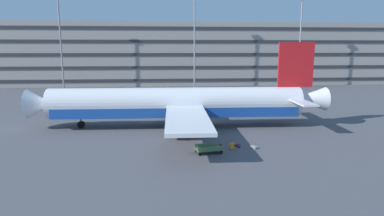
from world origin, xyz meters
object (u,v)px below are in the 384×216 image
Objects in this scene: suitcase_silver at (232,146)px; airliner at (180,104)px; backpack_teal at (239,146)px; suitcase_small at (254,147)px; suitcase_large at (236,145)px; baggage_cart at (209,149)px; backpack_purple at (220,146)px.

airliner is at bearing 115.02° from suitcase_silver.
airliner is at bearing 120.01° from backpack_teal.
suitcase_large is at bearing 146.52° from suitcase_small.
suitcase_silver is at bearing -64.98° from airliner.
airliner is 11.60m from suitcase_silver.
airliner is 11.33× the size of baggage_cart.
suitcase_silver is (-2.31, -0.21, 0.24)m from suitcase_small.
backpack_teal is (0.84, 0.51, -0.16)m from suitcase_silver.
suitcase_large is 1.47m from suitcase_silver.
suitcase_small is 1.50m from backpack_teal.
backpack_teal is 0.14× the size of baggage_cart.
suitcase_small is (1.61, -1.06, -0.00)m from suitcase_large.
baggage_cart is (2.31, -11.19, -2.58)m from airliner.
airliner is 11.57m from backpack_teal.
suitcase_large reaches higher than suitcase_small.
baggage_cart is (-3.31, -1.46, 0.22)m from backpack_teal.
airliner reaches higher than backpack_teal.
suitcase_silver is 1.00m from backpack_teal.
backpack_teal is (0.14, -0.76, 0.08)m from suitcase_large.
suitcase_silver is 0.27× the size of baggage_cart.
baggage_cart is at bearing -144.91° from suitcase_large.
suitcase_large is at bearing 61.11° from suitcase_silver.
backpack_purple is (3.71, -9.50, -2.81)m from airliner.
suitcase_large is at bearing -58.56° from airliner.
baggage_cart is at bearing -156.14° from backpack_teal.
backpack_teal is at bearing -6.63° from backpack_purple.
airliner is at bearing 121.44° from suitcase_large.
backpack_purple is (-1.77, -0.54, 0.08)m from suitcase_large.
suitcase_large is 0.78m from backpack_teal.
airliner is 81.58× the size of backpack_teal.
suitcase_silver is 1.30m from backpack_purple.
baggage_cart reaches higher than backpack_purple.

